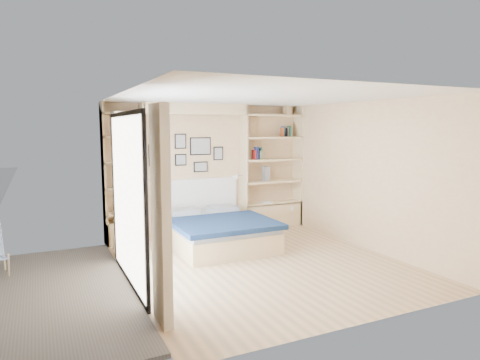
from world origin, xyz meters
name	(u,v)px	position (x,y,z in m)	size (l,w,h in m)	color
ground	(261,263)	(0.00, 0.00, 0.00)	(4.50, 4.50, 0.00)	tan
room_shell	(202,183)	(-0.39, 1.52, 1.08)	(4.50, 4.50, 4.50)	#D9B681
bed	(217,230)	(-0.23, 1.22, 0.27)	(1.67, 2.05, 1.07)	beige
photo_gallery	(186,152)	(-0.45, 2.22, 1.60)	(1.48, 0.02, 0.82)	black
reading_lamps	(197,179)	(-0.30, 2.00, 1.10)	(1.92, 0.12, 0.15)	silver
shelf_decor	(258,147)	(1.03, 2.07, 1.67)	(3.51, 0.23, 2.03)	#A51E1E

